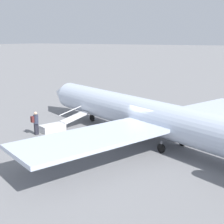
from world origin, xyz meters
The scene contains 4 objects.
ground_plane centered at (0.00, 0.00, 0.00)m, with size 600.00×600.00×0.00m, color slate.
airplane_main centered at (-0.77, 0.29, 1.79)m, with size 25.60×19.96×5.98m.
boarding_stairs centered at (7.20, 1.23, 0.36)m, with size 2.35×4.11×1.56m.
passenger centered at (7.76, 2.95, 1.00)m, with size 0.44×0.57×1.74m.
Camera 1 is at (-8.34, 19.06, 6.97)m, focal length 50.00 mm.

